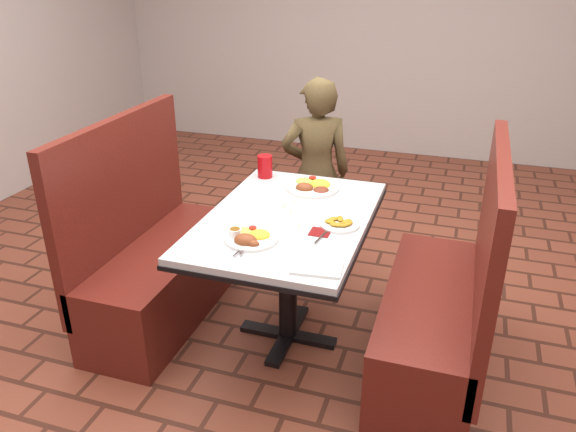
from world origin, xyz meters
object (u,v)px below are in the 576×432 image
Objects in this scene: booth_bench_left at (157,264)px; diner_person at (316,173)px; plantain_plate at (340,223)px; dining_table at (288,233)px; near_dinner_plate at (250,235)px; far_dinner_plate at (313,184)px; booth_bench_right at (440,313)px; red_tumbler at (265,166)px.

booth_bench_left is 0.94× the size of diner_person.
plantain_plate is at bearing 89.22° from diner_person.
dining_table is 0.86m from booth_bench_left.
diner_person is at bearing 96.80° from dining_table.
booth_bench_left is 1.20m from diner_person.
booth_bench_left is at bearing 31.01° from diner_person.
plantain_plate is (0.36, 0.28, -0.01)m from near_dinner_plate.
near_dinner_plate is 0.71m from far_dinner_plate.
booth_bench_right is 0.98m from far_dinner_plate.
plantain_plate is 0.78m from red_tumbler.
far_dinner_plate is 1.53× the size of plantain_plate.
plantain_plate is (0.26, -0.42, -0.02)m from far_dinner_plate.
booth_bench_left is at bearing 156.50° from near_dinner_plate.
diner_person is 0.57m from far_dinner_plate.
booth_bench_left reaches higher than dining_table.
diner_person is (-0.11, 0.93, -0.02)m from dining_table.
diner_person reaches higher than dining_table.
red_tumbler is (-0.30, 0.49, 0.16)m from dining_table.
dining_table is 0.95× the size of diner_person.
dining_table is 0.86m from booth_bench_right.
far_dinner_plate is at bearing 81.81° from near_dinner_plate.
booth_bench_left is at bearing 178.45° from plantain_plate.
far_dinner_plate is at bearing 153.18° from booth_bench_right.
booth_bench_right is 0.68m from plantain_plate.
booth_bench_left is 4.04× the size of far_dinner_plate.
plantain_plate is 1.47× the size of red_tumbler.
diner_person reaches higher than red_tumbler.
diner_person is at bearing 111.87° from plantain_plate.
near_dinner_plate is 1.27× the size of plantain_plate.
plantain_plate is (0.28, -0.03, 0.11)m from dining_table.
near_dinner_plate reaches higher than plantain_plate.
booth_bench_left is 6.17× the size of plantain_plate.
dining_table is 4.08× the size of far_dinner_plate.
booth_bench_left is 1.01m from far_dinner_plate.
plantain_plate is at bearing -176.83° from booth_bench_right.
red_tumbler reaches higher than plantain_plate.
booth_bench_right is at bearing -26.82° from far_dinner_plate.
booth_bench_left is at bearing 180.00° from dining_table.
far_dinner_plate is 2.25× the size of red_tumbler.
plantain_plate is (1.07, -0.03, 0.43)m from booth_bench_left.
red_tumbler is (-0.32, 0.10, 0.04)m from far_dinner_plate.
dining_table is 9.18× the size of red_tumbler.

